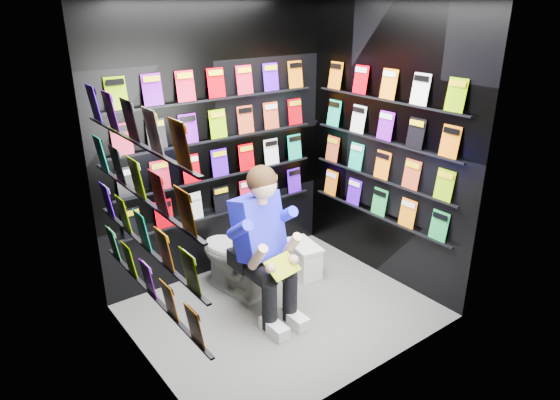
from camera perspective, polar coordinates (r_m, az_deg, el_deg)
floor at (r=4.49m, az=0.22°, el=-12.56°), size 2.40×2.40×0.00m
wall_back at (r=4.71m, az=-7.18°, el=6.42°), size 2.40×0.04×2.60m
wall_front at (r=3.22m, az=11.09°, el=-1.20°), size 2.40×0.04×2.60m
wall_left at (r=3.36m, az=-16.24°, el=-0.67°), size 0.04×2.00×2.60m
wall_right at (r=4.70m, az=12.04°, el=6.09°), size 0.04×2.00×2.60m
comics_back at (r=4.68m, az=-7.00°, el=6.41°), size 2.10×0.06×1.37m
comics_left at (r=3.37m, az=-15.78°, el=-0.48°), size 0.06×1.70×1.37m
comics_right at (r=4.68m, az=11.80°, el=6.09°), size 0.06×1.70×1.37m
toilet at (r=4.62m, az=-5.26°, el=-6.28°), size 0.53×0.81×0.73m
longbox at (r=4.98m, az=2.67°, el=-6.86°), size 0.28×0.42×0.29m
longbox_lid at (r=4.91m, az=2.71°, el=-5.20°), size 0.30×0.44×0.03m
reader at (r=4.15m, az=-2.66°, el=-3.14°), size 0.67×0.88×1.47m
held_comic at (r=3.99m, az=0.27°, el=-7.56°), size 0.30×0.21×0.12m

